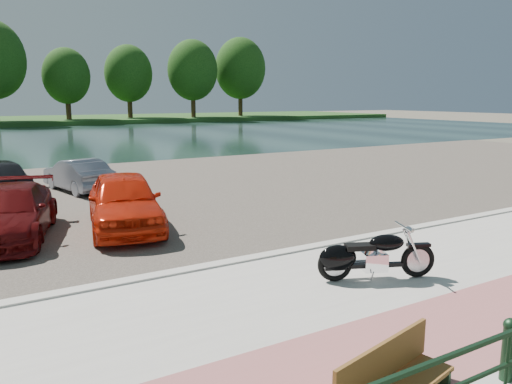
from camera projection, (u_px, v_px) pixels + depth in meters
ground at (380, 275)px, 10.08m from camera, size 200.00×200.00×0.00m
promenade at (419, 289)px, 9.22m from camera, size 60.00×6.00×0.10m
pink_path at (493, 317)px, 7.94m from camera, size 60.00×2.00×0.01m
kerb at (319, 247)px, 11.76m from camera, size 60.00×0.30×0.14m
parking_lot at (177, 190)px, 19.39m from camera, size 60.00×18.00×0.04m
river at (54, 138)px, 43.94m from camera, size 120.00×40.00×0.00m
far_bank at (17, 121)px, 70.97m from camera, size 120.00×24.00×0.60m
bollards at (500, 350)px, 6.02m from camera, size 10.68×0.18×0.81m
far_trees at (53, 68)px, 66.55m from camera, size 70.25×10.68×12.52m
motorcycle at (366, 256)px, 9.49m from camera, size 2.21×1.14×1.05m
park_bench at (391, 378)px, 5.62m from camera, size 1.85×0.83×0.72m
car_3 at (10, 213)px, 12.45m from camera, size 3.01×4.87×1.32m
car_4 at (124, 201)px, 13.39m from camera, size 2.64×4.76×1.53m
car_9 at (78, 175)px, 18.91m from camera, size 2.09×3.92×1.23m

